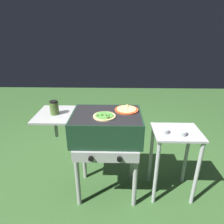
# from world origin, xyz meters

# --- Properties ---
(ground_plane) EXTENTS (8.00, 8.00, 0.00)m
(ground_plane) POSITION_xyz_m (0.00, 0.00, 0.00)
(ground_plane) COLOR #38602D
(grill) EXTENTS (0.96, 0.53, 0.90)m
(grill) POSITION_xyz_m (-0.01, -0.00, 0.76)
(grill) COLOR #193823
(grill) RESTS_ON ground_plane
(pizza_cheese) EXTENTS (0.22, 0.22, 0.03)m
(pizza_cheese) POSITION_xyz_m (0.19, 0.09, 0.91)
(pizza_cheese) COLOR #C64723
(pizza_cheese) RESTS_ON grill
(pizza_veggie) EXTENTS (0.20, 0.20, 0.04)m
(pizza_veggie) POSITION_xyz_m (-0.02, -0.07, 0.91)
(pizza_veggie) COLOR #E0C17F
(pizza_veggie) RESTS_ON grill
(sauce_jar) EXTENTS (0.08, 0.08, 0.13)m
(sauce_jar) POSITION_xyz_m (-0.47, -0.01, 0.96)
(sauce_jar) COLOR #4C6B2D
(sauce_jar) RESTS_ON grill
(prep_table) EXTENTS (0.44, 0.36, 0.73)m
(prep_table) POSITION_xyz_m (0.66, 0.00, 0.52)
(prep_table) COLOR #B2B2B7
(prep_table) RESTS_ON ground_plane
(topping_bowl_near) EXTENTS (0.10, 0.10, 0.04)m
(topping_bowl_near) POSITION_xyz_m (0.67, -0.06, 0.75)
(topping_bowl_near) COLOR silver
(topping_bowl_near) RESTS_ON prep_table
(topping_bowl_far) EXTENTS (0.09, 0.09, 0.04)m
(topping_bowl_far) POSITION_xyz_m (0.52, -0.03, 0.75)
(topping_bowl_far) COLOR silver
(topping_bowl_far) RESTS_ON prep_table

